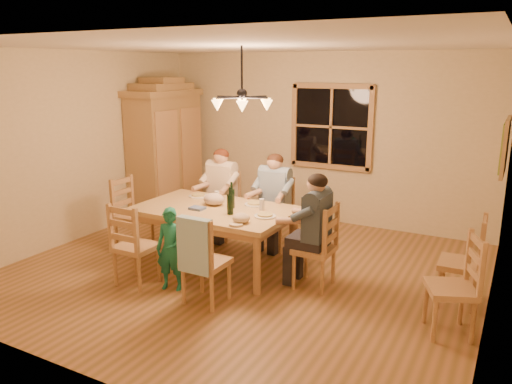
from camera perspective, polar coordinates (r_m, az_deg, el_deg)
The scene contains 33 objects.
floor at distance 6.29m, azimuth -1.48°, elevation -9.00°, with size 5.50×5.50×0.00m, color brown.
ceiling at distance 5.79m, azimuth -1.65°, elevation 16.41°, with size 5.50×5.00×0.02m, color white.
wall_back at distance 8.12m, azimuth 7.30°, elevation 6.10°, with size 5.50×0.02×2.70m, color beige.
wall_left at distance 7.62m, azimuth -19.86°, elevation 4.85°, with size 0.02×5.00×2.70m, color beige.
wall_right at distance 5.14m, azimuth 26.11°, elevation 0.09°, with size 0.02×5.00×2.70m, color beige.
window at distance 8.00m, azimuth 8.60°, elevation 7.37°, with size 1.30×0.06×1.30m.
painting at distance 6.27m, azimuth 26.57°, elevation 4.68°, with size 0.06×0.78×0.64m.
chandelier at distance 5.80m, azimuth -1.61°, elevation 10.25°, with size 0.77×0.68×0.71m.
armoire at distance 8.59m, azimuth -10.30°, elevation 4.44°, with size 0.66×1.40×2.30m.
dining_table at distance 6.27m, azimuth -4.74°, elevation -2.66°, with size 1.95×1.20×0.76m.
chair_far_left at distance 7.37m, azimuth -3.94°, elevation -3.01°, with size 0.44×0.42×0.99m.
chair_far_right at distance 6.96m, azimuth 2.08°, elevation -4.01°, with size 0.44×0.42×0.99m.
chair_near_left at distance 5.99m, azimuth -13.46°, elevation -7.47°, with size 0.44×0.42×0.99m.
chair_near_right at distance 5.43m, azimuth -5.69°, elevation -9.46°, with size 0.44×0.42×0.99m.
chair_end_left at distance 7.18m, azimuth -13.74°, elevation -3.85°, with size 0.42×0.44×0.99m.
chair_end_right at distance 5.80m, azimuth 6.65°, elevation -7.89°, with size 0.42×0.44×0.99m.
adult_woman at distance 7.23m, azimuth -4.01°, elevation 1.07°, with size 0.40×0.42×0.87m.
adult_plaid_man at distance 6.81m, azimuth 2.12°, elevation 0.29°, with size 0.40×0.42×0.87m.
adult_slate_man at distance 5.62m, azimuth 6.80°, elevation -2.81°, with size 0.42×0.40×0.87m.
towel at distance 5.14m, azimuth -7.00°, elevation -6.12°, with size 0.38×0.10×0.58m, color #99C0D0.
wine_bottle_a at distance 6.18m, azimuth -2.81°, elevation -0.35°, with size 0.08×0.08×0.33m, color black.
wine_bottle_b at distance 5.92m, azimuth -2.98°, elevation -1.01°, with size 0.08×0.08×0.33m, color black.
plate_woman at distance 6.79m, azimuth -6.62°, elevation -0.47°, with size 0.26×0.26×0.02m, color white.
plate_plaid at distance 6.33m, azimuth -0.16°, elevation -1.44°, with size 0.26×0.26×0.02m, color white.
plate_slate at distance 5.85m, azimuth 1.05°, elevation -2.78°, with size 0.26×0.26×0.02m, color white.
wine_glass_a at distance 6.51m, azimuth -4.48°, elevation -0.49°, with size 0.06×0.06×0.14m, color silver.
wine_glass_b at distance 6.11m, azimuth 0.67°, elevation -1.43°, with size 0.06×0.06×0.14m, color silver.
cap at distance 5.62m, azimuth -1.70°, elevation -2.99°, with size 0.20×0.20×0.11m, color tan.
napkin at distance 6.19m, azimuth -6.73°, elevation -1.86°, with size 0.18×0.14×0.03m, color #526697.
cloth_bundle at distance 6.35m, azimuth -4.83°, elevation -0.82°, with size 0.28×0.22×0.15m, color tan.
child at distance 5.72m, azimuth -9.67°, elevation -6.45°, with size 0.35×0.23×0.96m, color #1A785D.
chair_spare_front at distance 5.14m, azimuth 21.22°, elevation -11.81°, with size 0.56×0.57×0.99m.
chair_spare_back at distance 5.78m, azimuth 22.15°, elevation -9.00°, with size 0.43×0.45×0.99m.
Camera 1 is at (2.88, -5.01, 2.47)m, focal length 35.00 mm.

